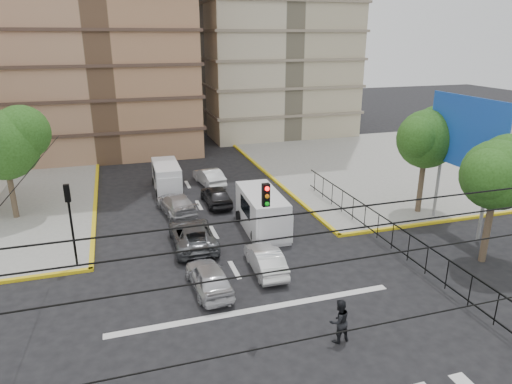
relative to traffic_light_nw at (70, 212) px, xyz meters
name	(u,v)px	position (x,y,z in m)	size (l,w,h in m)	color
ground	(265,325)	(7.80, -7.80, -3.11)	(160.00, 160.00, 0.00)	black
sidewalk_ne	(400,164)	(27.80, 12.20, -3.04)	(26.00, 26.00, 0.15)	gray
stop_line	(256,310)	(7.80, -6.60, -3.11)	(13.00, 0.40, 0.01)	silver
park_fence	(391,251)	(16.80, -3.30, -3.11)	(0.10, 22.50, 1.66)	black
billboard	(467,135)	(22.25, -1.80, 2.89)	(0.36, 6.20, 8.10)	slate
tree_park_a	(499,172)	(20.88, -5.79, 1.90)	(4.41, 3.60, 6.83)	#473828
tree_park_c	(428,136)	(21.89, 1.21, 2.22)	(4.65, 3.80, 7.25)	#473828
tree_tudor	(5,142)	(-4.10, 8.21, 2.11)	(5.39, 4.40, 7.43)	#473828
traffic_light_nw	(70,212)	(0.00, 0.00, 0.00)	(0.28, 0.22, 4.40)	black
traffic_light_hanging	(285,211)	(7.80, -9.84, 2.79)	(18.00, 9.12, 0.92)	black
van_right_lane	(263,214)	(10.76, 1.43, -1.93)	(2.35, 5.49, 2.44)	silver
van_left_lane	(167,178)	(6.06, 11.05, -2.07)	(2.02, 4.79, 2.15)	silver
car_silver_front_left	(209,277)	(6.16, -4.34, -2.43)	(1.62, 4.02, 1.37)	silver
car_white_front_right	(265,260)	(9.29, -3.38, -2.47)	(1.37, 3.93, 1.29)	white
car_grey_mid_left	(192,234)	(6.24, 0.72, -2.41)	(2.35, 5.09, 1.41)	#595C61
car_silver_rear_left	(176,204)	(6.08, 6.12, -2.43)	(1.92, 4.72, 1.37)	#B3B2B7
car_darkgrey_mid_right	(216,195)	(9.03, 6.94, -2.41)	(1.66, 4.13, 1.41)	black
car_white_rear_right	(209,177)	(9.48, 11.60, -2.42)	(1.46, 4.19, 1.38)	white
pedestrian_crosswalk	(339,321)	(10.25, -9.64, -2.19)	(0.89, 0.70, 1.84)	black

